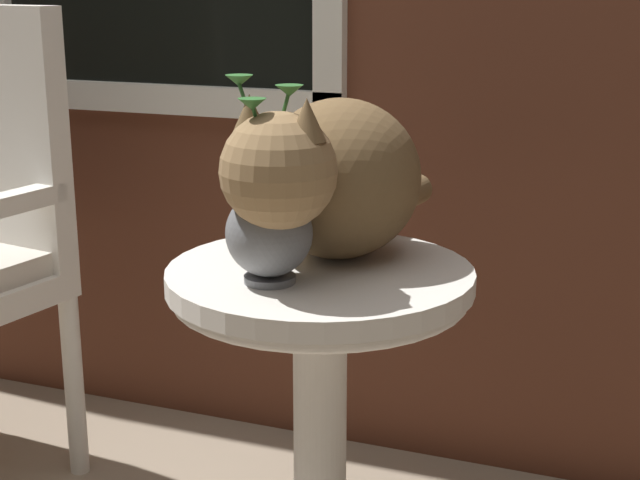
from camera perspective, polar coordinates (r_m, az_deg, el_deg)
name	(u,v)px	position (r m, az deg, el deg)	size (l,w,h in m)	color
wicker_side_table	(320,378)	(1.69, 0.00, -8.26)	(0.53, 0.53, 0.64)	silver
cat	(330,177)	(1.63, 0.58, 3.77)	(0.32, 0.64, 0.30)	brown
pewter_vase_with_ivy	(269,222)	(1.52, -3.06, 1.07)	(0.14, 0.14, 0.33)	slate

